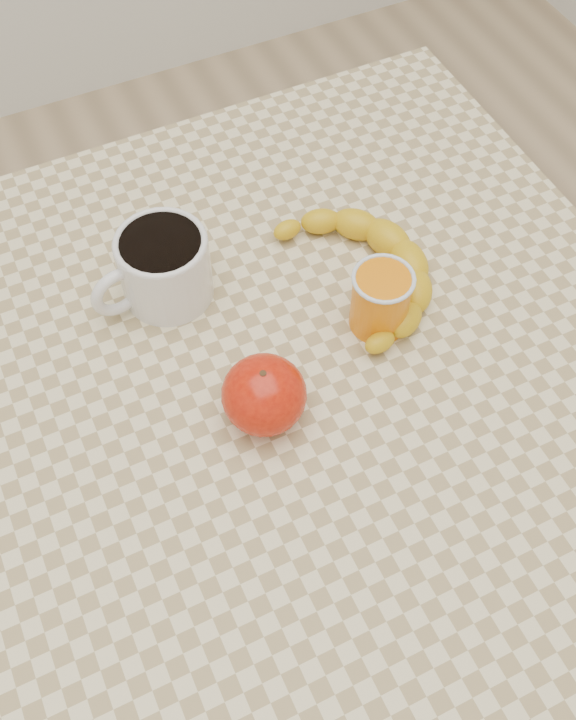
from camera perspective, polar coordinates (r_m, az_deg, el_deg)
name	(u,v)px	position (r m, az deg, el deg)	size (l,w,h in m)	color
ground	(288,598)	(1.50, 0.00, -16.56)	(3.00, 3.00, 0.00)	tan
table	(288,413)	(0.88, 0.00, -3.81)	(0.80, 0.80, 0.75)	beige
coffee_mug	(162,266)	(0.84, -8.95, 6.63)	(0.14, 0.11, 0.08)	silver
orange_juice_glass	(380,300)	(0.82, 6.59, 4.29)	(0.06, 0.06, 0.07)	orange
apple	(264,395)	(0.75, -1.71, -2.49)	(0.11, 0.11, 0.08)	#990E05
banana	(363,271)	(0.87, 5.36, 6.35)	(0.18, 0.25, 0.04)	gold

